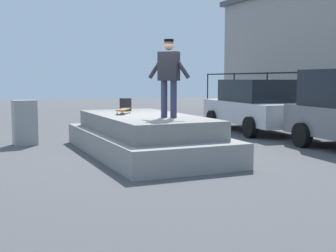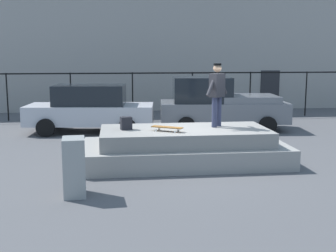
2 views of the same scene
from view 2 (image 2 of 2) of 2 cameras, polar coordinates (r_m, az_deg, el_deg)
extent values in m
plane|color=#4C4C4F|center=(11.88, 3.46, -4.55)|extent=(60.00, 60.00, 0.00)
cube|color=gray|center=(11.60, 2.16, -3.56)|extent=(5.33, 2.48, 0.52)
cube|color=gray|center=(11.51, 2.18, -1.34)|extent=(4.37, 2.03, 0.40)
cylinder|color=#2D334C|center=(11.90, 6.62, 1.89)|extent=(0.14, 0.14, 0.80)
cylinder|color=#2D334C|center=(11.71, 6.05, 1.79)|extent=(0.14, 0.14, 0.80)
cube|color=#26262B|center=(11.73, 6.40, 5.29)|extent=(0.48, 0.48, 0.62)
cylinder|color=#26262B|center=(11.96, 7.09, 5.39)|extent=(0.37, 0.37, 0.56)
cylinder|color=#26262B|center=(11.51, 5.69, 5.26)|extent=(0.37, 0.37, 0.56)
sphere|color=tan|center=(11.71, 6.44, 7.49)|extent=(0.22, 0.22, 0.22)
cylinder|color=black|center=(11.71, 6.45, 7.97)|extent=(0.30, 0.30, 0.05)
cube|color=brown|center=(11.05, -0.11, -0.16)|extent=(0.80, 0.59, 0.02)
cylinder|color=silver|center=(11.26, -1.14, -0.39)|extent=(0.06, 0.05, 0.06)
cylinder|color=silver|center=(11.08, -1.58, -0.55)|extent=(0.06, 0.05, 0.06)
cylinder|color=silver|center=(11.05, 1.36, -0.58)|extent=(0.06, 0.05, 0.06)
cylinder|color=silver|center=(10.87, 0.95, -0.75)|extent=(0.06, 0.05, 0.06)
cube|color=black|center=(11.35, -5.46, 0.36)|extent=(0.32, 0.25, 0.33)
cube|color=#B7B7BC|center=(16.31, -10.06, 1.53)|extent=(4.73, 2.25, 0.70)
cube|color=black|center=(16.23, -10.13, 4.01)|extent=(2.66, 1.82, 0.72)
cylinder|color=black|center=(17.52, -14.13, 0.78)|extent=(0.66, 0.29, 0.64)
cylinder|color=black|center=(15.78, -15.63, -0.22)|extent=(0.66, 0.29, 0.64)
cylinder|color=black|center=(17.09, -4.85, 0.82)|extent=(0.66, 0.29, 0.64)
cylinder|color=black|center=(15.30, -5.32, -0.20)|extent=(0.66, 0.29, 0.64)
cube|color=slate|center=(16.71, 7.18, 1.88)|extent=(4.86, 2.30, 0.75)
cube|color=black|center=(16.51, 4.41, 4.76)|extent=(2.27, 1.92, 0.93)
cube|color=slate|center=(16.82, 10.40, 3.55)|extent=(2.27, 1.97, 0.24)
cylinder|color=black|center=(17.55, 1.95, 1.07)|extent=(0.66, 0.28, 0.64)
cylinder|color=black|center=(15.65, 2.41, 0.05)|extent=(0.66, 0.28, 0.64)
cylinder|color=black|center=(17.97, 11.29, 1.09)|extent=(0.66, 0.28, 0.64)
cylinder|color=black|center=(16.13, 12.82, 0.10)|extent=(0.66, 0.28, 0.64)
cube|color=gray|center=(9.08, -12.10, -5.24)|extent=(0.49, 0.63, 1.20)
cylinder|color=black|center=(19.93, -20.16, 3.55)|extent=(0.06, 0.06, 2.05)
cylinder|color=black|center=(19.49, -12.50, 3.78)|extent=(0.06, 0.06, 2.05)
cylinder|color=black|center=(19.41, -4.63, 3.95)|extent=(0.06, 0.06, 2.05)
cylinder|color=black|center=(19.69, 3.17, 4.04)|extent=(0.06, 0.06, 2.05)
cylinder|color=black|center=(20.33, 10.61, 4.07)|extent=(0.06, 0.06, 2.05)
cylinder|color=black|center=(21.28, 17.50, 4.02)|extent=(0.06, 0.06, 2.05)
cube|color=black|center=(19.44, -0.71, 6.90)|extent=(24.00, 0.04, 0.06)
cube|color=gray|center=(26.19, -2.33, 9.88)|extent=(29.43, 8.27, 6.16)
cube|color=#262628|center=(23.44, 13.09, 4.61)|extent=(1.00, 0.06, 2.00)
camera|label=1|loc=(13.81, 50.23, 1.41)|focal=47.95mm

